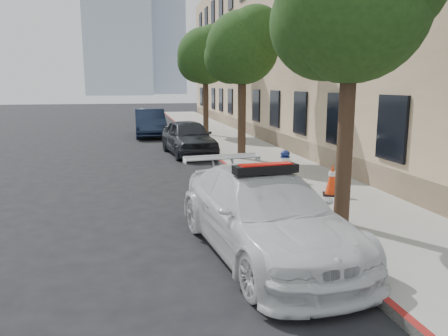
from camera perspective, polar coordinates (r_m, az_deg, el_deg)
The scene contains 13 objects.
ground at distance 10.03m, azimuth -5.49°, elevation -5.68°, with size 120.00×120.00×0.00m, color black.
sidewalk at distance 20.29m, azimuth 1.46°, elevation 2.98°, with size 3.20×50.00×0.15m, color gray.
curb_strip at distance 19.99m, azimuth -2.84°, elevation 2.85°, with size 0.12×50.00×0.15m, color maroon.
building at distance 26.69m, azimuth 11.13°, elevation 15.26°, with size 8.00×36.00×10.00m, color tan.
tower_right at distance 146.17m, azimuth -8.23°, elevation 18.23°, with size 14.00×14.00×44.00m, color #9EA8B7.
tree_near at distance 8.64m, azimuth 16.64°, elevation 19.94°, with size 2.92×2.82×5.62m.
tree_mid at distance 16.10m, azimuth 2.53°, elevation 15.51°, with size 2.77×2.64×5.43m.
tree_far at distance 23.93m, azimuth -2.37°, elevation 14.51°, with size 3.10×3.00×5.81m.
police_car at distance 7.44m, azimuth 5.34°, elevation -5.89°, with size 2.55×5.05×1.56m.
parked_car_mid at distance 18.05m, azimuth -4.68°, elevation 4.03°, with size 1.70×4.22×1.44m, color black.
parked_car_far at distance 24.85m, azimuth -9.64°, elevation 5.85°, with size 1.60×4.59×1.51m, color #131C31.
fire_hydrant at distance 12.57m, azimuth 7.96°, elevation 0.31°, with size 0.37×0.33×0.87m.
traffic_cone at distance 11.09m, azimuth 13.92°, elevation -1.47°, with size 0.54×0.54×0.79m.
Camera 1 is at (-1.03, -9.56, 2.84)m, focal length 35.00 mm.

